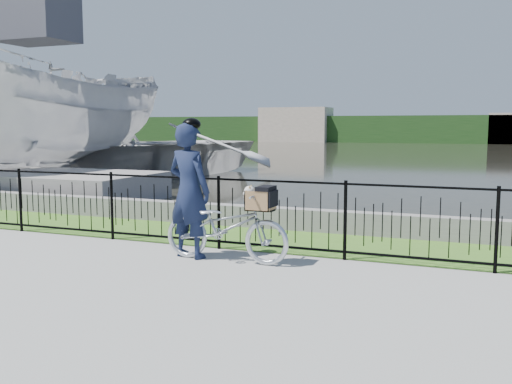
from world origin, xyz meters
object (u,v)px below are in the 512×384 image
at_px(boat_far, 151,149).
at_px(cyclist, 189,189).
at_px(boat_near, 40,117).
at_px(bicycle_rig, 227,226).

bearing_deg(boat_far, cyclist, -55.40).
xyz_separation_m(boat_near, boat_far, (0.71, 5.04, -1.18)).
bearing_deg(cyclist, boat_near, 143.13).
height_order(boat_near, boat_far, boat_near).
height_order(cyclist, boat_far, cyclist).
bearing_deg(boat_near, cyclist, -36.87).
bearing_deg(boat_near, boat_far, 81.93).
distance_m(cyclist, boat_far, 14.03).
distance_m(bicycle_rig, boat_near, 11.48).
relative_size(bicycle_rig, boat_far, 0.17).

